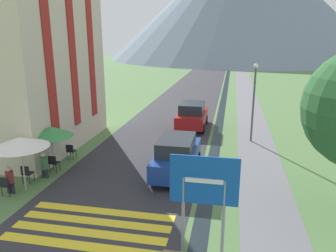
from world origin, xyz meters
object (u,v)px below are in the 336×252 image
object	(u,v)px
parked_car_far	(192,115)
person_seated_far	(44,164)
road_sign	(204,190)
person_standing_terrace	(46,146)
cafe_umbrella_front_white	(20,142)
hotel_building	(25,40)
cafe_chair_middle	(53,162)
streetlamp	(254,96)
cafe_chair_nearest	(6,184)
cafe_chair_near_left	(27,173)
person_seated_near	(10,179)
cafe_umbrella_middle_green	(51,131)
cafe_chair_far_left	(56,151)
cafe_chair_far_right	(71,150)
parked_car_near	(177,155)

from	to	relation	value
parked_car_far	person_seated_far	bearing A→B (deg)	-119.75
road_sign	person_standing_terrace	size ratio (longest dim) A/B	1.85
road_sign	cafe_umbrella_front_white	xyz separation A→B (m)	(-7.77, 2.70, 0.06)
hotel_building	cafe_chair_middle	world-z (taller)	hotel_building
streetlamp	hotel_building	bearing A→B (deg)	-165.79
cafe_umbrella_front_white	streetlamp	world-z (taller)	streetlamp
cafe_chair_nearest	cafe_chair_near_left	size ratio (longest dim) A/B	1.00
cafe_chair_nearest	streetlamp	bearing A→B (deg)	24.42
cafe_chair_nearest	person_seated_near	size ratio (longest dim) A/B	0.71
cafe_umbrella_front_white	parked_car_far	bearing A→B (deg)	62.73
cafe_umbrella_front_white	person_seated_far	xyz separation A→B (m)	(0.13, 1.31, -1.46)
cafe_umbrella_middle_green	streetlamp	xyz separation A→B (m)	(9.70, 6.48, 0.91)
person_seated_near	person_standing_terrace	bearing A→B (deg)	94.40
cafe_umbrella_front_white	person_standing_terrace	world-z (taller)	cafe_umbrella_front_white
parked_car_far	cafe_chair_far_left	size ratio (longest dim) A/B	4.82
cafe_chair_far_right	person_seated_far	xyz separation A→B (m)	(-0.08, -2.37, 0.17)
hotel_building	person_seated_near	size ratio (longest dim) A/B	9.47
parked_car_near	cafe_chair_far_right	bearing A→B (deg)	173.32
hotel_building	cafe_chair_nearest	world-z (taller)	hotel_building
person_seated_far	person_standing_terrace	distance (m)	1.72
parked_car_near	person_seated_far	distance (m)	6.14
cafe_chair_far_right	cafe_chair_far_left	world-z (taller)	same
cafe_chair_middle	cafe_chair_far_left	distance (m)	1.54
cafe_chair_nearest	person_seated_far	size ratio (longest dim) A/B	0.69
cafe_chair_far_right	person_standing_terrace	bearing A→B (deg)	-143.33
cafe_chair_far_right	cafe_umbrella_middle_green	distance (m)	2.01
person_seated_far	road_sign	bearing A→B (deg)	-27.67
person_seated_near	parked_car_near	bearing A→B (deg)	27.86
road_sign	cafe_umbrella_middle_green	bearing A→B (deg)	147.19
road_sign	cafe_chair_nearest	size ratio (longest dim) A/B	3.66
road_sign	cafe_chair_near_left	xyz separation A→B (m)	(-8.08, 3.30, -1.58)
person_seated_near	road_sign	bearing A→B (deg)	-15.77
person_seated_near	cafe_chair_near_left	bearing A→B (deg)	85.29
cafe_chair_near_left	streetlamp	distance (m)	13.16
person_seated_far	hotel_building	bearing A→B (deg)	126.14
road_sign	parked_car_near	world-z (taller)	road_sign
person_seated_near	cafe_chair_far_left	bearing A→B (deg)	90.68
parked_car_far	cafe_umbrella_front_white	distance (m)	12.57
cafe_chair_near_left	cafe_umbrella_middle_green	distance (m)	2.24
cafe_chair_near_left	cafe_chair_nearest	bearing A→B (deg)	-112.93
cafe_chair_nearest	cafe_chair_far_left	xyz separation A→B (m)	(-0.02, 4.01, 0.00)
cafe_chair_nearest	person_seated_far	xyz separation A→B (m)	(0.55, 1.93, 0.17)
hotel_building	cafe_umbrella_middle_green	size ratio (longest dim) A/B	5.19
cafe_chair_middle	person_seated_near	world-z (taller)	person_seated_near
hotel_building	cafe_chair_near_left	size ratio (longest dim) A/B	13.43
parked_car_near	cafe_chair_far_left	world-z (taller)	parked_car_near
cafe_chair_middle	streetlamp	bearing A→B (deg)	8.68
person_seated_near	streetlamp	world-z (taller)	streetlamp
parked_car_near	person_seated_near	xyz separation A→B (m)	(-6.42, -3.39, -0.24)
person_seated_near	cafe_chair_far_right	bearing A→B (deg)	81.54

